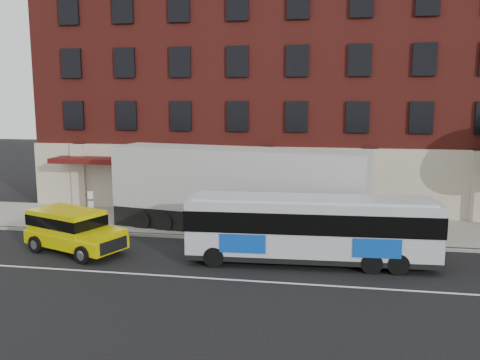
% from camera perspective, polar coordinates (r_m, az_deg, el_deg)
% --- Properties ---
extents(ground, '(120.00, 120.00, 0.00)m').
position_cam_1_polar(ground, '(20.05, -1.32, -11.54)').
color(ground, black).
rests_on(ground, ground).
extents(sidewalk, '(60.00, 6.00, 0.15)m').
position_cam_1_polar(sidewalk, '(28.51, 2.19, -5.03)').
color(sidewalk, '#9A978C').
rests_on(sidewalk, ground).
extents(kerb, '(60.00, 0.25, 0.15)m').
position_cam_1_polar(kerb, '(25.64, 1.29, -6.67)').
color(kerb, '#9A978C').
rests_on(kerb, ground).
extents(lane_line, '(60.00, 0.12, 0.01)m').
position_cam_1_polar(lane_line, '(20.50, -1.04, -11.03)').
color(lane_line, silver).
rests_on(lane_line, ground).
extents(building, '(30.00, 12.10, 15.00)m').
position_cam_1_polar(building, '(35.49, 3.99, 10.02)').
color(building, maroon).
rests_on(building, sidewalk).
extents(sign_pole, '(0.30, 0.20, 2.50)m').
position_cam_1_polar(sign_pole, '(27.95, -16.18, -2.79)').
color(sign_pole, slate).
rests_on(sign_pole, ground).
extents(city_bus, '(10.70, 2.75, 2.91)m').
position_cam_1_polar(city_bus, '(22.16, 7.91, -5.23)').
color(city_bus, '#B4B9BF').
rests_on(city_bus, ground).
extents(yellow_suv, '(5.18, 3.59, 1.94)m').
position_cam_1_polar(yellow_suv, '(24.96, -18.23, -5.13)').
color(yellow_suv, '#D5CC00').
rests_on(yellow_suv, ground).
extents(shipping_container, '(13.67, 5.01, 4.47)m').
position_cam_1_polar(shipping_container, '(26.76, -0.31, -1.29)').
color(shipping_container, black).
rests_on(shipping_container, ground).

